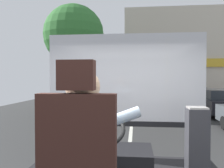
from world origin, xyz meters
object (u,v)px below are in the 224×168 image
Objects in this scene: steering_console at (106,163)px; parked_car_red at (192,95)px; fare_box at (197,143)px; parked_car_black at (217,101)px; bus_driver at (85,142)px.

parked_car_red is at bearing 73.08° from steering_console.
parked_car_black is at bearing 69.80° from fare_box.
fare_box is 15.18m from parked_car_red.
steering_console is at bearing -170.41° from fare_box.
bus_driver is at bearing -105.80° from parked_car_red.
bus_driver is at bearing -113.00° from parked_car_black.
bus_driver is 1.74m from fare_box.
fare_box reaches higher than parked_car_black.
parked_car_black is (4.64, 9.82, -0.22)m from steering_console.
fare_box is at bearing -110.20° from parked_car_black.
fare_box is at bearing 9.59° from steering_console.
fare_box reaches higher than steering_console.
steering_console is at bearing -115.31° from parked_car_black.
steering_console reaches higher than parked_car_black.
parked_car_black is at bearing 67.00° from bus_driver.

